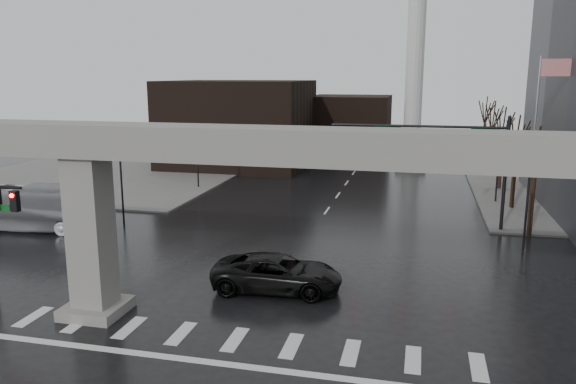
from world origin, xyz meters
name	(u,v)px	position (x,y,z in m)	size (l,w,h in m)	color
ground	(242,329)	(0.00, 0.00, 0.00)	(160.00, 160.00, 0.00)	black
sidewalk_nw	(123,169)	(-26.00, 36.00, 0.07)	(28.00, 36.00, 0.15)	slate
elevated_guideway	(270,173)	(1.26, 0.00, 6.88)	(48.00, 2.60, 8.70)	gray
building_far_left	(239,124)	(-14.00, 42.00, 5.00)	(16.00, 14.00, 10.00)	black
building_far_mid	(350,127)	(-2.00, 52.00, 4.00)	(10.00, 10.00, 8.00)	black
smokestack	(416,51)	(6.00, 46.00, 13.35)	(3.60, 3.60, 30.00)	silver
signal_mast_arm	(449,147)	(8.99, 18.80, 5.83)	(12.12, 0.43, 8.00)	black
flagpole_assembly	(540,120)	(15.29, 22.00, 7.53)	(2.06, 0.12, 12.00)	silver
lamp_right_0	(528,198)	(13.50, 14.00, 3.47)	(1.22, 0.32, 5.11)	black
lamp_right_1	(498,163)	(13.50, 28.00, 3.47)	(1.22, 0.32, 5.11)	black
lamp_right_2	(482,143)	(13.50, 42.00, 3.47)	(1.22, 0.32, 5.11)	black
lamp_left_0	(121,179)	(-13.50, 14.00, 3.47)	(1.22, 0.32, 5.11)	black
lamp_left_1	(197,152)	(-13.50, 28.00, 3.47)	(1.22, 0.32, 5.11)	black
lamp_left_2	(243,137)	(-13.50, 42.00, 3.47)	(1.22, 0.32, 5.11)	black
tree_right_0	(533,196)	(14.53, 18.02, 2.79)	(1.09, 1.58, 7.50)	black
tree_right_1	(514,174)	(14.53, 26.02, 2.85)	(1.09, 1.61, 7.67)	black
tree_right_2	(501,159)	(14.53, 34.02, 2.91)	(1.10, 1.63, 7.85)	black
tree_right_3	(492,148)	(14.53, 42.02, 2.98)	(1.11, 1.66, 8.02)	black
tree_right_4	(484,139)	(14.53, 50.02, 3.04)	(1.12, 1.69, 8.19)	black
pickup_truck	(277,273)	(0.35, 4.64, 0.91)	(3.01, 6.53, 1.82)	black
city_bus	(30,208)	(-19.37, 11.64, 1.58)	(2.66, 11.38, 3.17)	#B8B8BD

